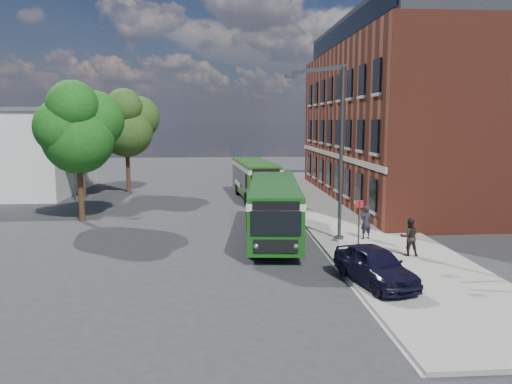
{
  "coord_description": "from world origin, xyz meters",
  "views": [
    {
      "loc": [
        -1.0,
        -27.14,
        6.25
      ],
      "look_at": [
        1.06,
        1.23,
        2.2
      ],
      "focal_mm": 35.0,
      "sensor_mm": 36.0,
      "label": 1
    }
  ],
  "objects": [
    {
      "name": "ground",
      "position": [
        0.0,
        0.0,
        0.0
      ],
      "size": [
        120.0,
        120.0,
        0.0
      ],
      "primitive_type": "plane",
      "color": "#2A2A2D",
      "rests_on": "ground"
    },
    {
      "name": "parked_car",
      "position": [
        4.8,
        -9.3,
        0.87
      ],
      "size": [
        2.65,
        4.51,
        1.44
      ],
      "primitive_type": "imported",
      "rotation": [
        0.0,
        0.0,
        0.24
      ],
      "color": "black",
      "rests_on": "pavement"
    },
    {
      "name": "tree_left",
      "position": [
        -9.6,
        4.27,
        5.88
      ],
      "size": [
        5.13,
        4.88,
        8.67
      ],
      "color": "#382614",
      "rests_on": "ground"
    },
    {
      "name": "bus_rear",
      "position": [
        1.84,
        13.07,
        1.83
      ],
      "size": [
        3.45,
        10.3,
        3.02
      ],
      "color": "#205312",
      "rests_on": "ground"
    },
    {
      "name": "flagpole",
      "position": [
        -12.45,
        13.0,
        4.94
      ],
      "size": [
        0.95,
        0.1,
        9.0
      ],
      "color": "#383A3D",
      "rests_on": "ground"
    },
    {
      "name": "bus_stop_sign",
      "position": [
        5.6,
        -4.2,
        1.51
      ],
      "size": [
        0.35,
        0.08,
        2.52
      ],
      "color": "#383A3D",
      "rests_on": "ground"
    },
    {
      "name": "street_lamp",
      "position": [
        4.84,
        -2.0,
        4.79
      ],
      "size": [
        2.96,
        2.38,
        9.0
      ],
      "color": "#383A3D",
      "rests_on": "ground"
    },
    {
      "name": "tree_mid",
      "position": [
        -12.1,
        14.15,
        5.34
      ],
      "size": [
        4.66,
        4.43,
        7.87
      ],
      "color": "#382614",
      "rests_on": "ground"
    },
    {
      "name": "bus_front",
      "position": [
        1.88,
        -0.92,
        1.83
      ],
      "size": [
        3.59,
        11.45,
        3.02
      ],
      "color": "#154C14",
      "rests_on": "ground"
    },
    {
      "name": "brick_office",
      "position": [
        14.0,
        12.0,
        6.97
      ],
      "size": [
        12.1,
        26.0,
        14.2
      ],
      "color": "maroon",
      "rests_on": "ground"
    },
    {
      "name": "kerb_line",
      "position": [
        3.95,
        8.0,
        0.01
      ],
      "size": [
        0.12,
        48.0,
        0.01
      ],
      "primitive_type": "cube",
      "color": "beige",
      "rests_on": "ground"
    },
    {
      "name": "pedestrian_a",
      "position": [
        6.56,
        -2.14,
        1.02
      ],
      "size": [
        0.74,
        0.61,
        1.75
      ],
      "primitive_type": "imported",
      "rotation": [
        0.0,
        0.0,
        3.48
      ],
      "color": "black",
      "rests_on": "pavement"
    },
    {
      "name": "pedestrian_b",
      "position": [
        7.59,
        -5.5,
        1.02
      ],
      "size": [
        0.89,
        0.72,
        1.73
      ],
      "primitive_type": "imported",
      "rotation": [
        0.0,
        0.0,
        3.06
      ],
      "color": "black",
      "rests_on": "pavement"
    },
    {
      "name": "white_building",
      "position": [
        -18.0,
        18.0,
        3.66
      ],
      "size": [
        9.4,
        13.4,
        7.3
      ],
      "color": "silver",
      "rests_on": "ground"
    },
    {
      "name": "tree_right",
      "position": [
        -8.99,
        17.14,
        6.11
      ],
      "size": [
        5.33,
        5.07,
        9.0
      ],
      "color": "#382614",
      "rests_on": "ground"
    },
    {
      "name": "pavement",
      "position": [
        7.0,
        8.0,
        0.07
      ],
      "size": [
        6.0,
        48.0,
        0.15
      ],
      "primitive_type": "cube",
      "color": "gray",
      "rests_on": "ground"
    }
  ]
}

